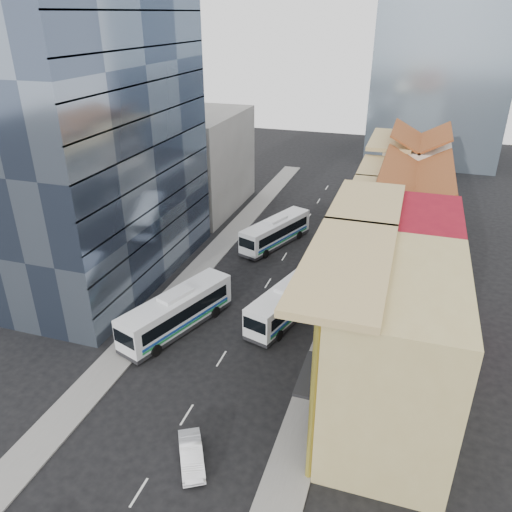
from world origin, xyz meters
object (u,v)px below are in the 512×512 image
(shophouse_tan, at_px, (394,353))
(bus_left_far, at_px, (276,231))
(office_tower, at_px, (100,142))
(sedan_right, at_px, (191,455))
(bus_left_near, at_px, (177,311))
(bus_right, at_px, (288,300))

(shophouse_tan, height_order, bus_left_far, shophouse_tan)
(office_tower, xyz_separation_m, sedan_right, (19.19, -21.89, -14.30))
(bus_left_near, distance_m, sedan_right, 15.87)
(office_tower, xyz_separation_m, bus_left_near, (11.50, -8.06, -13.01))
(bus_right, bearing_deg, bus_left_near, -134.37)
(bus_right, bearing_deg, bus_left_far, 126.55)
(shophouse_tan, height_order, sedan_right, shophouse_tan)
(bus_left_near, bearing_deg, bus_right, 48.41)
(office_tower, height_order, bus_right, office_tower)
(sedan_right, bearing_deg, shophouse_tan, 4.01)
(bus_left_far, bearing_deg, bus_left_near, -78.72)
(office_tower, bearing_deg, bus_left_near, -35.03)
(office_tower, height_order, bus_left_near, office_tower)
(shophouse_tan, distance_m, bus_left_near, 20.78)
(bus_left_far, bearing_deg, shophouse_tan, -38.65)
(bus_left_near, bearing_deg, bus_left_far, 99.83)
(bus_right, bearing_deg, sedan_right, -78.37)
(shophouse_tan, relative_size, sedan_right, 3.32)
(office_tower, xyz_separation_m, bus_right, (20.80, -2.87, -13.13))
(shophouse_tan, distance_m, bus_left_far, 31.66)
(shophouse_tan, xyz_separation_m, bus_right, (-10.20, 11.13, -4.13))
(bus_right, bearing_deg, office_tower, -171.38)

